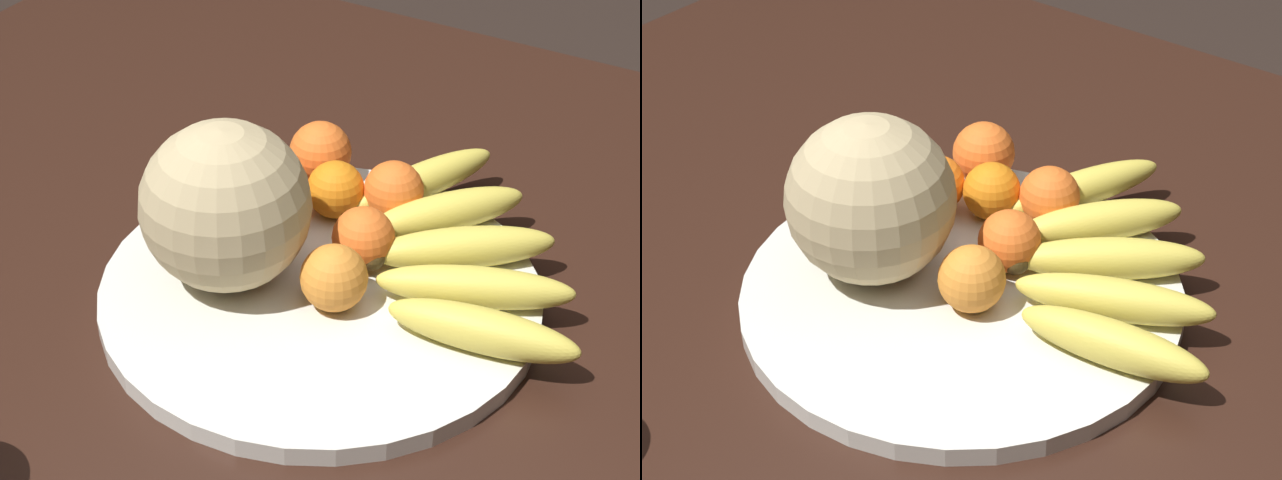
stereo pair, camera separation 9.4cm
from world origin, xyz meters
TOP-DOWN VIEW (x-y plane):
  - kitchen_table at (0.00, 0.00)m, footprint 1.44×1.10m
  - fruit_bowl at (-0.02, -0.04)m, footprint 0.40×0.40m
  - melon at (-0.10, -0.07)m, footprint 0.15×0.15m
  - banana_bunch at (0.08, 0.05)m, footprint 0.28×0.30m
  - orange_front_left at (-0.11, 0.11)m, footprint 0.06×0.06m
  - orange_front_right at (0.01, -0.06)m, footprint 0.06×0.06m
  - orange_mid_center at (-0.01, 0.09)m, footprint 0.06×0.06m
  - orange_back_left at (-0.11, 0.04)m, footprint 0.06×0.06m
  - orange_back_right at (-0.06, 0.07)m, footprint 0.06×0.06m
  - orange_top_small at (0.00, 0.01)m, footprint 0.06×0.06m

SIDE VIEW (x-z plane):
  - kitchen_table at x=0.00m, z-range 0.29..1.04m
  - fruit_bowl at x=-0.02m, z-range 0.75..0.77m
  - banana_bunch at x=0.08m, z-range 0.77..0.81m
  - orange_back_right at x=-0.06m, z-range 0.77..0.83m
  - orange_back_left at x=-0.11m, z-range 0.77..0.83m
  - orange_top_small at x=0.00m, z-range 0.77..0.83m
  - orange_mid_center at x=-0.01m, z-range 0.77..0.83m
  - orange_front_right at x=0.01m, z-range 0.77..0.83m
  - orange_front_left at x=-0.11m, z-range 0.77..0.83m
  - melon at x=-0.10m, z-range 0.77..0.92m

